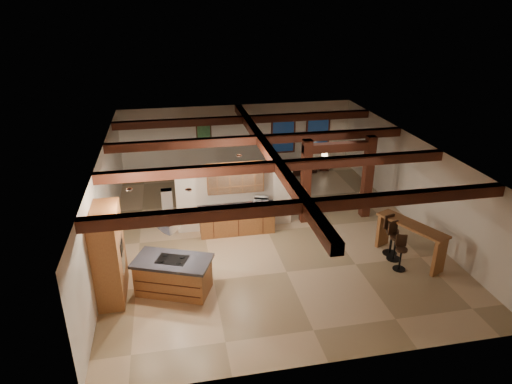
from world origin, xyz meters
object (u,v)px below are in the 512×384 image
bar_counter (411,236)px  kitchen_island (173,275)px  dining_table (242,189)px  sofa (292,167)px

bar_counter → kitchen_island: bearing=-177.5°
dining_table → bar_counter: bearing=-42.7°
kitchen_island → dining_table: kitchen_island is taller
kitchen_island → bar_counter: bearing=2.5°
dining_table → sofa: bearing=49.7°
dining_table → bar_counter: bar_counter is taller
sofa → bar_counter: bar_counter is taller
sofa → bar_counter: (1.50, -7.45, 0.47)m
dining_table → bar_counter: 6.70m
kitchen_island → dining_table: 6.24m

